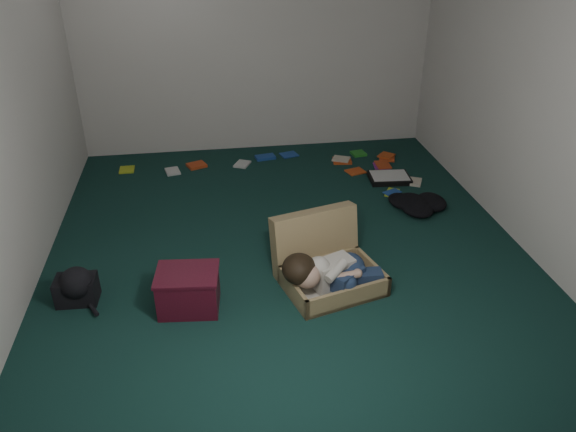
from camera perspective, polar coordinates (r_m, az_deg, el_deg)
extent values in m
plane|color=#102F29|center=(4.90, -0.27, -2.74)|extent=(4.50, 4.50, 0.00)
plane|color=white|center=(6.52, -3.37, 17.69)|extent=(4.50, 0.00, 4.50)
plane|color=white|center=(2.34, 7.87, -4.31)|extent=(4.50, 0.00, 4.50)
plane|color=white|center=(4.53, -26.60, 9.59)|extent=(0.00, 4.50, 4.50)
plane|color=white|center=(5.04, 23.35, 12.03)|extent=(0.00, 4.50, 4.50)
cube|color=tan|center=(4.30, 4.64, -6.57)|extent=(0.81, 0.67, 0.16)
cube|color=silver|center=(4.32, 4.62, -7.01)|extent=(0.74, 0.60, 0.02)
cube|color=tan|center=(4.45, 2.74, -2.54)|extent=(0.74, 0.39, 0.52)
cube|color=beige|center=(4.23, 4.58, -5.79)|extent=(0.35, 0.28, 0.22)
sphere|color=tan|center=(4.08, 1.98, -6.07)|extent=(0.19, 0.19, 0.19)
ellipsoid|color=black|center=(4.09, 1.14, -5.39)|extent=(0.25, 0.27, 0.22)
ellipsoid|color=#20314F|center=(4.30, 6.30, -5.23)|extent=(0.23, 0.27, 0.22)
cube|color=#20314F|center=(4.19, 6.08, -6.38)|extent=(0.29, 0.26, 0.14)
cube|color=#20314F|center=(4.26, 7.91, -6.22)|extent=(0.25, 0.13, 0.11)
sphere|color=white|center=(4.34, 8.77, -5.92)|extent=(0.11, 0.11, 0.11)
sphere|color=white|center=(4.30, 9.26, -6.51)|extent=(0.10, 0.10, 0.10)
cylinder|color=tan|center=(4.13, 6.08, -6.04)|extent=(0.19, 0.11, 0.07)
cube|color=#460E1C|center=(4.14, -10.07, -7.57)|extent=(0.45, 0.37, 0.28)
cube|color=#460E1C|center=(4.05, -10.25, -5.83)|extent=(0.48, 0.39, 0.02)
cube|color=black|center=(6.10, 10.26, 3.83)|extent=(0.45, 0.35, 0.05)
cube|color=white|center=(6.09, 10.28, 4.08)|extent=(0.40, 0.31, 0.01)
cube|color=#BAD124|center=(6.49, -16.05, 4.54)|extent=(0.18, 0.14, 0.02)
cube|color=#C6411A|center=(6.42, -9.26, 5.06)|extent=(0.23, 0.22, 0.02)
cube|color=silver|center=(6.40, -4.67, 5.26)|extent=(0.18, 0.21, 0.02)
cube|color=#1B4395|center=(6.64, 0.10, 6.27)|extent=(0.19, 0.22, 0.02)
cube|color=#C94617|center=(6.49, 5.52, 5.58)|extent=(0.23, 0.21, 0.02)
cube|color=#268925|center=(6.71, 7.16, 6.28)|extent=(0.19, 0.15, 0.02)
cube|color=#832187|center=(6.40, 9.51, 4.95)|extent=(0.23, 0.22, 0.02)
cube|color=beige|center=(6.10, 12.57, 3.38)|extent=(0.17, 0.21, 0.02)
cube|color=#BAD124|center=(5.83, 10.53, 2.36)|extent=(0.20, 0.22, 0.02)
cube|color=#C6411A|center=(6.64, 10.02, 5.83)|extent=(0.23, 0.21, 0.02)
cube|color=silver|center=(6.33, -11.64, 4.45)|extent=(0.20, 0.17, 0.02)
cube|color=#1B4395|center=(6.56, -2.32, 5.94)|extent=(0.23, 0.23, 0.02)
cube|color=#C94617|center=(6.25, 6.87, 4.54)|extent=(0.16, 0.20, 0.02)
cube|color=#268925|center=(5.70, 13.31, 1.43)|extent=(0.21, 0.23, 0.02)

